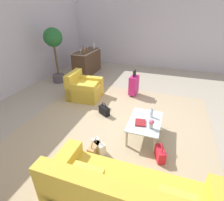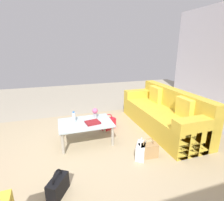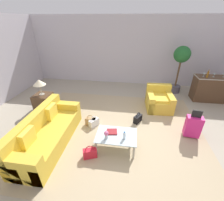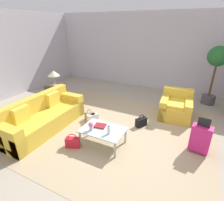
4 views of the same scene
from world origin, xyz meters
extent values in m
plane|color=#A89E89|center=(0.00, 0.00, 0.00)|extent=(12.00, 12.00, 0.00)
cube|color=silver|center=(5.06, 0.00, 1.55)|extent=(0.12, 8.00, 3.10)
cube|color=tan|center=(-0.60, 0.20, 0.00)|extent=(5.20, 4.40, 0.01)
cube|color=gold|center=(-2.10, -0.60, 0.23)|extent=(0.86, 2.32, 0.45)
cube|color=gold|center=(-2.10, 0.44, 0.32)|extent=(0.86, 0.24, 0.65)
cube|color=yellow|center=(-2.26, -0.08, 0.63)|extent=(0.13, 0.40, 0.40)
cube|color=gold|center=(0.90, 1.60, 0.22)|extent=(0.92, 0.99, 0.44)
cube|color=gold|center=(0.88, 1.97, 0.41)|extent=(0.88, 0.25, 0.82)
cube|color=gold|center=(1.23, 1.62, 0.30)|extent=(0.26, 0.95, 0.60)
cube|color=gold|center=(0.57, 1.58, 0.30)|extent=(0.26, 0.95, 0.60)
cube|color=yellow|center=(0.90, 1.55, 0.48)|extent=(0.67, 0.71, 0.08)
cube|color=silver|center=(-0.40, -0.50, 0.40)|extent=(0.99, 0.67, 0.02)
cylinder|color=#ADA899|center=(-0.84, -0.22, 0.19)|extent=(0.05, 0.05, 0.39)
cylinder|color=#ADA899|center=(0.04, -0.22, 0.19)|extent=(0.05, 0.05, 0.39)
cylinder|color=#ADA899|center=(-0.84, -0.78, 0.19)|extent=(0.05, 0.05, 0.39)
cylinder|color=#ADA899|center=(0.04, -0.78, 0.19)|extent=(0.05, 0.05, 0.39)
cylinder|color=silver|center=(-0.20, -0.60, 0.50)|extent=(0.06, 0.06, 0.18)
cylinder|color=#2D6BBC|center=(-0.20, -0.60, 0.60)|extent=(0.04, 0.04, 0.02)
cube|color=maroon|center=(-0.52, -0.42, 0.42)|extent=(0.28, 0.25, 0.03)
cylinder|color=#B2B7BC|center=(-0.62, -0.65, 0.46)|extent=(0.07, 0.07, 0.10)
sphere|color=#DB6693|center=(-0.62, -0.65, 0.56)|extent=(0.11, 0.11, 0.11)
cube|color=#513823|center=(3.10, 2.60, 0.49)|extent=(1.55, 0.61, 0.98)
cube|color=#ADA899|center=(3.10, 2.60, 0.97)|extent=(1.59, 0.65, 0.03)
cylinder|color=silver|center=(2.56, 2.58, 0.99)|extent=(0.07, 0.07, 0.01)
cylinder|color=silver|center=(2.56, 2.58, 1.03)|extent=(0.01, 0.01, 0.08)
sphere|color=silver|center=(2.56, 2.58, 1.10)|extent=(0.08, 0.08, 0.08)
cylinder|color=silver|center=(2.92, 2.59, 0.99)|extent=(0.07, 0.07, 0.01)
cylinder|color=silver|center=(2.92, 2.59, 1.03)|extent=(0.01, 0.01, 0.08)
sphere|color=silver|center=(2.92, 2.59, 1.10)|extent=(0.08, 0.08, 0.08)
cylinder|color=silver|center=(3.28, 2.63, 0.99)|extent=(0.07, 0.07, 0.01)
cylinder|color=silver|center=(3.28, 2.63, 1.03)|extent=(0.01, 0.01, 0.08)
sphere|color=silver|center=(3.28, 2.63, 1.10)|extent=(0.08, 0.08, 0.08)
cylinder|color=silver|center=(3.64, 2.64, 0.99)|extent=(0.07, 0.07, 0.01)
cylinder|color=silver|center=(3.64, 2.64, 1.03)|extent=(0.01, 0.01, 0.08)
sphere|color=silver|center=(3.64, 2.64, 1.10)|extent=(0.08, 0.08, 0.08)
cylinder|color=brown|center=(2.64, 2.48, 1.09)|extent=(0.07, 0.07, 0.22)
cylinder|color=brown|center=(2.64, 2.48, 1.24)|extent=(0.03, 0.03, 0.08)
cylinder|color=silver|center=(3.58, 2.48, 1.09)|extent=(0.07, 0.07, 0.22)
cylinder|color=silver|center=(3.58, 2.48, 1.24)|extent=(0.03, 0.03, 0.08)
cube|color=#D12375|center=(1.60, 0.20, 0.35)|extent=(0.43, 0.27, 0.60)
cube|color=black|center=(1.60, 0.20, 0.75)|extent=(0.24, 0.06, 0.20)
cylinder|color=black|center=(1.46, 0.22, 0.03)|extent=(0.03, 0.05, 0.05)
cylinder|color=black|center=(1.74, 0.18, 0.03)|extent=(0.03, 0.05, 0.05)
cube|color=white|center=(-1.18, 0.27, 0.12)|extent=(0.29, 0.34, 0.24)
torus|color=white|center=(-1.18, 0.27, 0.26)|extent=(0.13, 0.17, 0.20)
cube|color=red|center=(-0.97, -0.90, 0.12)|extent=(0.35, 0.24, 0.24)
torus|color=red|center=(-0.97, -0.90, 0.26)|extent=(0.19, 0.09, 0.20)
cube|color=tan|center=(-1.29, 0.31, 0.12)|extent=(0.33, 0.17, 0.24)
torus|color=tan|center=(-1.29, 0.31, 0.26)|extent=(0.20, 0.04, 0.20)
cube|color=black|center=(0.15, 0.67, 0.12)|extent=(0.29, 0.35, 0.24)
torus|color=black|center=(0.15, 0.67, 0.26)|extent=(0.12, 0.18, 0.20)
cylinder|color=#514C56|center=(1.80, 3.20, 0.15)|extent=(0.44, 0.44, 0.30)
cylinder|color=brown|center=(1.80, 3.20, 0.83)|extent=(0.07, 0.07, 1.06)
sphere|color=#23662D|center=(1.80, 3.20, 1.66)|extent=(0.65, 0.65, 0.65)
camera|label=1|loc=(-3.57, -0.85, 2.55)|focal=28.00mm
camera|label=2|loc=(0.05, 2.52, 1.76)|focal=28.00mm
camera|label=3|loc=(-0.10, -3.29, 2.89)|focal=24.00mm
camera|label=4|loc=(1.29, -3.42, 2.59)|focal=28.00mm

